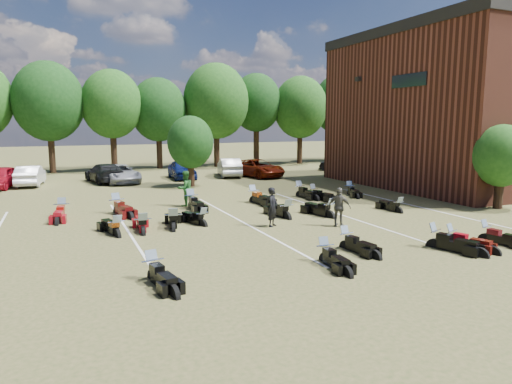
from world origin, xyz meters
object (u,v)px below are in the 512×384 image
car_0 (0,177)px  motorcycle_3 (346,248)px  person_black (273,207)px  motorcycle_14 (117,213)px  motorcycle_7 (143,234)px  car_4 (182,170)px  person_grey (339,207)px  person_green (185,189)px  motorcycle_0 (153,280)px

car_0 → motorcycle_3: bearing=-45.3°
person_black → motorcycle_14: bearing=93.3°
motorcycle_3 → motorcycle_7: bearing=134.4°
car_4 → motorcycle_3: 22.38m
person_black → person_grey: 2.87m
motorcycle_7 → car_4: bearing=-104.7°
person_black → person_green: bearing=67.0°
car_0 → person_black: bearing=-41.6°
person_black → person_grey: bearing=-65.6°
person_black → motorcycle_0: size_ratio=0.80×
motorcycle_0 → car_0: bearing=95.3°
person_green → motorcycle_0: size_ratio=0.90×
person_grey → person_black: bearing=23.2°
motorcycle_0 → motorcycle_14: 10.48m
person_grey → motorcycle_14: person_grey is taller
person_black → motorcycle_7: bearing=129.2°
person_grey → motorcycle_0: size_ratio=0.80×
person_green → motorcycle_14: person_green is taller
motorcycle_0 → motorcycle_3: (6.95, 0.59, 0.00)m
car_0 → motorcycle_7: 18.32m
person_green → car_4: bearing=-125.1°
person_grey → motorcycle_3: person_grey is taller
person_black → person_green: (-2.22, 6.24, 0.10)m
car_4 → motorcycle_14: (-6.44, -12.48, -0.74)m
person_black → motorcycle_14: (-5.85, 5.68, -0.85)m
person_grey → motorcycle_14: 10.91m
person_black → car_0: bearing=81.7°
person_black → motorcycle_3: bearing=-120.6°
car_0 → motorcycle_0: 23.41m
person_grey → motorcycle_7: size_ratio=0.76×
motorcycle_3 → motorcycle_14: size_ratio=0.81×
person_black → person_grey: person_black is taller
car_0 → motorcycle_7: (6.73, -17.03, -0.75)m
car_4 → person_black: person_black is taller
car_0 → car_4: bearing=15.8°
person_green → motorcycle_3: bearing=84.9°
car_4 → person_grey: person_grey is taller
person_grey → motorcycle_3: size_ratio=0.84×
motorcycle_0 → motorcycle_3: bearing=-4.9°
car_4 → person_black: size_ratio=2.55×
motorcycle_14 → motorcycle_3: bearing=-68.6°
motorcycle_3 → motorcycle_0: bearing=177.6°
car_4 → motorcycle_14: size_ratio=1.74×
motorcycle_3 → person_green: bearing=99.4°
person_grey → motorcycle_7: person_grey is taller
motorcycle_3 → motorcycle_7: 8.02m
car_4 → motorcycle_3: car_4 is taller
motorcycle_0 → motorcycle_7: 5.61m
motorcycle_0 → person_black: bearing=28.6°
motorcycle_3 → motorcycle_7: size_ratio=0.90×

